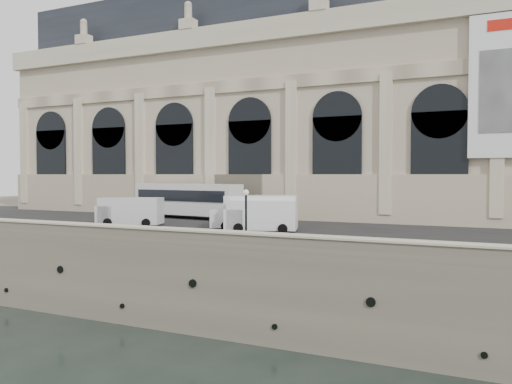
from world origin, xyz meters
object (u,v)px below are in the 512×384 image
bus_left (187,199)px  lamp_right (246,219)px  van_b (127,211)px  box_truck (256,213)px  van_c (258,216)px

bus_left → lamp_right: lamp_right is taller
van_b → lamp_right: lamp_right is taller
van_b → lamp_right: size_ratio=1.65×
bus_left → box_truck: bus_left is taller
bus_left → van_b: bearing=-97.1°
van_c → van_b: bearing=-177.2°
bus_left → lamp_right: 23.25m
bus_left → van_b: 9.13m
box_truck → van_c: bearing=-60.6°
van_c → lamp_right: size_ratio=1.66×
lamp_right → box_truck: bearing=110.6°
bus_left → van_b: bus_left is taller
bus_left → van_c: 15.04m
box_truck → lamp_right: (3.86, -10.26, 0.41)m
van_c → lamp_right: (3.10, -8.91, 0.57)m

